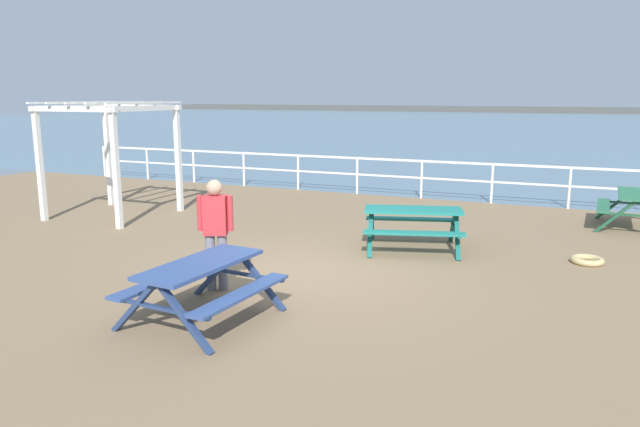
{
  "coord_description": "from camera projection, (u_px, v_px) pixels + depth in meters",
  "views": [
    {
      "loc": [
        4.02,
        -8.49,
        2.86
      ],
      "look_at": [
        -0.12,
        0.94,
        0.8
      ],
      "focal_mm": 33.39,
      "sensor_mm": 36.0,
      "label": 1
    }
  ],
  "objects": [
    {
      "name": "picnic_table_near_left",
      "position": [
        201.0,
        277.0,
        7.58
      ],
      "size": [
        1.66,
        1.91,
        0.8
      ],
      "rotation": [
        0.0,
        0.0,
        1.49
      ],
      "color": "#334C84",
      "rests_on": "ground"
    },
    {
      "name": "visitor",
      "position": [
        216.0,
        228.0,
        8.69
      ],
      "size": [
        0.5,
        0.33,
        1.66
      ],
      "rotation": [
        0.0,
        0.0,
        5.1
      ],
      "color": "slate",
      "rests_on": "ground"
    },
    {
      "name": "picnic_table_mid_centre",
      "position": [
        413.0,
        219.0,
        11.12
      ],
      "size": [
        2.16,
        1.96,
        0.8
      ],
      "rotation": [
        0.0,
        0.0,
        0.29
      ],
      "color": "#1E7A70",
      "rests_on": "ground"
    },
    {
      "name": "distant_shoreline",
      "position": [
        557.0,
        113.0,
        95.75
      ],
      "size": [
        142.0,
        6.0,
        1.8
      ],
      "primitive_type": "cube",
      "color": "#4C4C47",
      "rests_on": "ground"
    },
    {
      "name": "picnic_table_far_left",
      "position": [
        636.0,
        202.0,
        12.89
      ],
      "size": [
        1.59,
        1.85,
        0.8
      ],
      "rotation": [
        0.0,
        0.0,
        1.54
      ],
      "color": "#286B47",
      "rests_on": "ground"
    },
    {
      "name": "ground_plane",
      "position": [
        304.0,
        278.0,
        9.79
      ],
      "size": [
        30.0,
        24.0,
        0.2
      ],
      "primitive_type": "cube",
      "color": "#846B4C"
    },
    {
      "name": "lattice_pergola",
      "position": [
        110.0,
        132.0,
        13.97
      ],
      "size": [
        2.47,
        2.59,
        2.7
      ],
      "rotation": [
        0.0,
        0.0,
        0.01
      ],
      "color": "white",
      "rests_on": "ground"
    },
    {
      "name": "rope_coil",
      "position": [
        587.0,
        260.0,
        10.26
      ],
      "size": [
        0.55,
        0.55,
        0.11
      ],
      "primitive_type": "torus",
      "color": "tan",
      "rests_on": "ground"
    },
    {
      "name": "sea_band",
      "position": [
        537.0,
        125.0,
        57.14
      ],
      "size": [
        142.0,
        90.0,
        0.01
      ],
      "primitive_type": "cube",
      "color": "slate",
      "rests_on": "ground"
    },
    {
      "name": "seaward_railing",
      "position": [
        422.0,
        172.0,
        16.58
      ],
      "size": [
        23.07,
        0.07,
        1.08
      ],
      "color": "white",
      "rests_on": "ground"
    }
  ]
}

